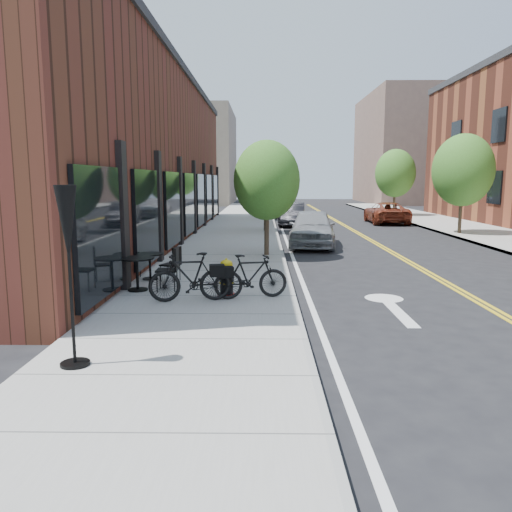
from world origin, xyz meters
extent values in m
plane|color=black|center=(0.00, 0.00, 0.00)|extent=(120.00, 120.00, 0.00)
cube|color=#9E9B93|center=(-2.00, 10.00, 0.06)|extent=(4.00, 70.00, 0.12)
cube|color=#4A2718|center=(-6.50, 14.00, 3.50)|extent=(5.00, 28.00, 7.00)
cube|color=#726656|center=(-8.00, 48.00, 5.00)|extent=(8.00, 14.00, 10.00)
cube|color=brown|center=(16.00, 50.00, 6.00)|extent=(10.00, 16.00, 12.00)
cylinder|color=#382B1E|center=(-0.60, 9.00, 0.93)|extent=(0.16, 0.16, 1.61)
ellipsoid|color=#39611E|center=(-0.60, 9.00, 2.61)|extent=(2.20, 2.20, 2.64)
cylinder|color=#382B1E|center=(-0.60, 17.00, 0.96)|extent=(0.16, 0.16, 1.68)
ellipsoid|color=#39611E|center=(-0.60, 17.00, 2.72)|extent=(2.30, 2.30, 2.76)
cylinder|color=#382B1E|center=(-0.60, 25.00, 0.91)|extent=(0.16, 0.16, 1.57)
ellipsoid|color=#39611E|center=(-0.60, 25.00, 2.54)|extent=(2.10, 2.10, 2.52)
cylinder|color=#382B1E|center=(-0.60, 33.00, 0.98)|extent=(0.16, 0.16, 1.71)
ellipsoid|color=#39611E|center=(-0.60, 33.00, 2.79)|extent=(2.40, 2.40, 2.88)
cylinder|color=#382B1E|center=(8.60, 16.00, 1.03)|extent=(0.16, 0.16, 1.82)
ellipsoid|color=#39611E|center=(8.60, 16.00, 3.06)|extent=(2.80, 2.80, 3.36)
cylinder|color=#382B1E|center=(8.60, 28.00, 1.03)|extent=(0.16, 0.16, 1.82)
ellipsoid|color=#39611E|center=(8.60, 28.00, 3.06)|extent=(2.80, 2.80, 3.36)
cylinder|color=maroon|center=(-1.52, 2.93, 0.15)|extent=(0.47, 0.47, 0.05)
cylinder|color=black|center=(-1.52, 2.93, 0.42)|extent=(0.36, 0.36, 0.55)
cylinder|color=gold|center=(-1.52, 2.93, 0.70)|extent=(0.41, 0.41, 0.04)
cylinder|color=gold|center=(-1.52, 2.93, 0.78)|extent=(0.35, 0.35, 0.13)
ellipsoid|color=gold|center=(-1.52, 2.93, 0.85)|extent=(0.34, 0.34, 0.16)
cylinder|color=gold|center=(-1.52, 2.93, 0.93)|extent=(0.06, 0.06, 0.05)
imported|color=black|center=(-2.24, 2.48, 0.63)|extent=(1.77, 0.77, 1.03)
imported|color=black|center=(-0.98, 2.76, 0.60)|extent=(1.66, 0.82, 0.96)
cylinder|color=black|center=(-3.60, 3.49, 0.14)|extent=(0.47, 0.47, 0.03)
cylinder|color=black|center=(-3.60, 3.49, 0.50)|extent=(0.06, 0.06, 0.73)
cylinder|color=black|center=(-3.60, 3.49, 0.87)|extent=(0.81, 0.81, 0.03)
cylinder|color=black|center=(-3.60, 4.79, 0.13)|extent=(0.51, 0.51, 0.03)
cylinder|color=black|center=(-3.60, 4.79, 0.45)|extent=(0.07, 0.07, 0.64)
cylinder|color=black|center=(-3.60, 4.79, 0.77)|extent=(0.89, 0.89, 0.03)
cylinder|color=black|center=(-3.31, -1.17, 0.14)|extent=(0.40, 0.40, 0.04)
cylinder|color=black|center=(-3.31, -1.17, 1.33)|extent=(0.04, 0.04, 2.37)
cone|color=black|center=(-3.31, -1.17, 2.05)|extent=(0.29, 0.29, 1.05)
imported|color=gray|center=(1.23, 12.02, 0.74)|extent=(2.21, 4.51, 1.48)
imported|color=black|center=(0.95, 20.95, 0.66)|extent=(1.75, 4.12, 1.32)
imported|color=#A9A9AE|center=(0.80, 27.74, 0.65)|extent=(2.20, 4.63, 1.30)
imported|color=maroon|center=(6.72, 22.55, 0.64)|extent=(2.26, 4.66, 1.28)
camera|label=1|loc=(-0.73, -7.67, 2.65)|focal=35.00mm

